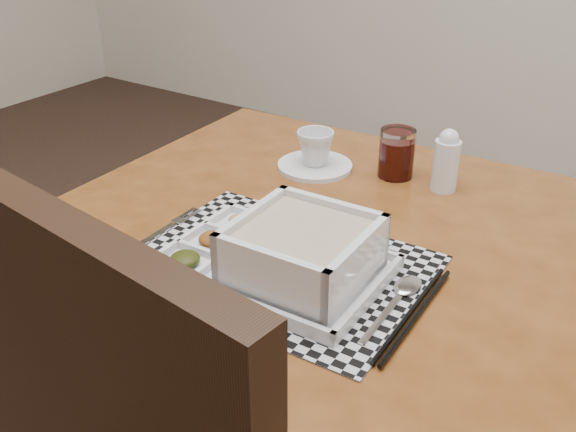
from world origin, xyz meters
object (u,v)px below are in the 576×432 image
object	(u,v)px
dining_table	(309,271)
creamer_bottle	(446,161)
cup	(315,148)
serving_tray	(293,257)
juice_glass	(396,155)

from	to	relation	value
dining_table	creamer_bottle	bearing A→B (deg)	67.26
cup	creamer_bottle	distance (m)	0.26
dining_table	serving_tray	bearing A→B (deg)	-68.55
dining_table	cup	world-z (taller)	cup
creamer_bottle	cup	bearing A→B (deg)	-168.56
dining_table	creamer_bottle	size ratio (longest dim) A/B	7.95
serving_tray	creamer_bottle	world-z (taller)	creamer_bottle
creamer_bottle	serving_tray	bearing A→B (deg)	-99.43
dining_table	serving_tray	world-z (taller)	serving_tray
dining_table	juice_glass	distance (m)	0.31
juice_glass	creamer_bottle	world-z (taller)	creamer_bottle
serving_tray	creamer_bottle	xyz separation A→B (m)	(0.07, 0.41, 0.02)
serving_tray	juice_glass	bearing A→B (deg)	94.60
dining_table	serving_tray	distance (m)	0.18
juice_glass	creamer_bottle	xyz separation A→B (m)	(0.10, -0.01, 0.01)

